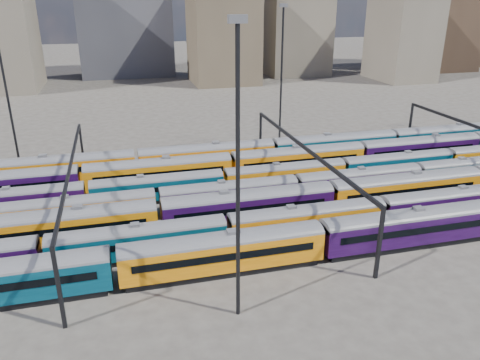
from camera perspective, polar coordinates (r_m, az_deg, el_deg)
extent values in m
plane|color=#3F3B36|center=(63.46, -0.87, -3.45)|extent=(500.00, 500.00, 0.00)
cube|color=black|center=(49.49, -2.03, -10.78)|extent=(19.99, 2.59, 0.74)
cube|color=#CE7108|center=(48.51, -2.06, -8.89)|extent=(21.04, 3.05, 3.05)
cylinder|color=#4C4C51|center=(47.75, -2.08, -7.31)|extent=(21.04, 3.05, 3.05)
cube|color=black|center=(47.02, -1.64, -9.43)|extent=(18.52, 0.06, 0.79)
cube|color=black|center=(49.64, -2.46, -7.65)|extent=(18.52, 0.06, 0.79)
cube|color=slate|center=(47.37, -2.10, -6.45)|extent=(1.05, 0.95, 0.37)
cube|color=black|center=(57.52, 19.66, -7.22)|extent=(19.99, 2.59, 0.74)
cube|color=#1E0632|center=(56.67, 19.90, -5.53)|extent=(21.04, 3.05, 3.05)
cylinder|color=#4C4C51|center=(56.02, 20.10, -4.14)|extent=(21.04, 3.05, 3.05)
cube|color=black|center=(55.41, 20.83, -5.88)|extent=(18.52, 0.06, 0.79)
cube|color=black|center=(57.64, 19.11, -4.55)|extent=(18.52, 0.06, 0.79)
cube|color=slate|center=(55.70, 20.20, -3.39)|extent=(1.05, 0.95, 0.37)
cube|color=black|center=(52.96, -12.06, -9.00)|extent=(17.99, 2.33, 0.66)
cube|color=#043346|center=(52.12, -12.20, -7.39)|extent=(18.94, 2.75, 2.75)
cylinder|color=#4C4C51|center=(51.48, -12.32, -6.05)|extent=(18.94, 2.75, 2.75)
cube|color=black|center=(50.74, -12.14, -7.80)|extent=(16.66, 0.06, 0.71)
cube|color=black|center=(53.20, -12.32, -6.37)|extent=(16.66, 0.06, 0.71)
cube|color=slate|center=(51.16, -12.39, -5.32)|extent=(0.95, 0.85, 0.33)
cube|color=black|center=(56.73, 8.12, -6.53)|extent=(17.99, 2.33, 0.66)
cube|color=#CE7108|center=(55.95, 8.21, -4.99)|extent=(18.94, 2.75, 2.75)
cylinder|color=#4C4C51|center=(55.35, 8.29, -3.72)|extent=(18.94, 2.75, 2.75)
cube|color=black|center=(54.67, 8.79, -5.31)|extent=(16.66, 0.06, 0.71)
cube|color=black|center=(56.95, 7.69, -4.09)|extent=(16.66, 0.06, 0.71)
cube|color=slate|center=(55.05, 8.33, -3.03)|extent=(0.95, 0.85, 0.33)
cube|color=black|center=(66.29, 23.95, -3.99)|extent=(17.99, 2.33, 0.66)
cube|color=#1E0632|center=(65.63, 24.18, -2.65)|extent=(18.94, 2.75, 2.75)
cylinder|color=#4C4C51|center=(65.12, 24.36, -1.54)|extent=(18.94, 2.75, 2.75)
cube|color=black|center=(64.54, 24.97, -2.86)|extent=(16.66, 0.06, 0.71)
cube|color=black|center=(66.49, 23.50, -1.92)|extent=(16.66, 0.06, 0.71)
cube|color=slate|center=(64.86, 24.46, -0.95)|extent=(0.95, 0.85, 0.33)
cube|color=black|center=(57.81, -20.74, -7.21)|extent=(20.44, 2.65, 0.75)
cube|color=#CE7108|center=(56.95, -20.99, -5.50)|extent=(21.52, 3.12, 3.12)
cylinder|color=#4C4C51|center=(56.30, -21.20, -4.08)|extent=(21.52, 3.12, 3.12)
cube|color=black|center=(55.38, -21.18, -5.87)|extent=(18.94, 0.06, 0.81)
cube|color=black|center=(58.21, -20.91, -4.48)|extent=(18.94, 0.06, 0.81)
cube|color=slate|center=(55.96, -21.32, -3.31)|extent=(1.08, 0.97, 0.38)
cube|color=black|center=(59.13, 1.05, -5.02)|extent=(20.44, 2.65, 0.75)
cube|color=#1E0632|center=(58.29, 1.06, -3.32)|extent=(21.52, 3.12, 3.12)
cylinder|color=#4C4C51|center=(57.65, 1.07, -1.91)|extent=(21.52, 3.12, 3.12)
cube|color=black|center=(56.76, 1.50, -3.63)|extent=(18.94, 0.06, 0.81)
cube|color=black|center=(59.52, 0.65, -2.37)|extent=(18.94, 0.06, 0.81)
cube|color=slate|center=(57.32, 1.08, -1.15)|extent=(1.08, 0.97, 0.38)
cube|color=black|center=(68.04, 19.30, -2.61)|extent=(20.44, 2.65, 0.75)
cube|color=#CE7108|center=(67.31, 19.50, -1.11)|extent=(21.52, 3.12, 3.12)
cylinder|color=#4C4C51|center=(66.76, 19.66, 0.13)|extent=(21.52, 3.12, 3.12)
cube|color=black|center=(65.99, 20.28, -1.31)|extent=(18.94, 0.06, 0.81)
cube|color=black|center=(68.38, 18.82, -0.33)|extent=(18.94, 0.06, 0.81)
cube|color=slate|center=(66.48, 19.75, 0.80)|extent=(1.08, 0.97, 0.38)
cube|color=black|center=(62.08, -18.72, -4.95)|extent=(17.54, 2.28, 0.65)
cube|color=#CE7108|center=(61.39, -18.90, -3.56)|extent=(18.46, 2.68, 2.68)
cylinder|color=#4C4C51|center=(60.86, -19.05, -2.42)|extent=(18.46, 2.68, 2.68)
cube|color=black|center=(60.03, -19.00, -3.82)|extent=(16.25, 0.06, 0.69)
cube|color=black|center=(62.50, -18.87, -2.78)|extent=(16.25, 0.06, 0.69)
cube|color=slate|center=(60.59, -19.13, -1.80)|extent=(0.92, 0.83, 0.32)
cube|color=black|center=(63.23, -1.29, -3.24)|extent=(17.54, 2.28, 0.65)
cube|color=#1E0632|center=(62.55, -1.30, -1.85)|extent=(18.46, 2.68, 2.68)
cylinder|color=#4C4C51|center=(62.03, -1.31, -0.72)|extent=(18.46, 2.68, 2.68)
cube|color=black|center=(61.21, -1.00, -2.07)|extent=(16.25, 0.06, 0.69)
cube|color=black|center=(63.64, -1.59, -1.12)|extent=(16.25, 0.06, 0.69)
cube|color=slate|center=(61.76, -1.32, -0.11)|extent=(0.92, 0.83, 0.32)
cube|color=black|center=(69.77, 14.12, -1.46)|extent=(17.54, 2.28, 0.65)
cube|color=#1E0632|center=(69.15, 14.24, -0.19)|extent=(18.46, 2.68, 2.68)
cylinder|color=#4C4C51|center=(68.68, 14.34, 0.84)|extent=(18.46, 2.68, 2.68)
cube|color=black|center=(67.94, 14.80, -0.35)|extent=(16.25, 0.06, 0.69)
cube|color=black|center=(70.14, 13.74, 0.45)|extent=(16.25, 0.06, 0.69)
cube|color=slate|center=(68.44, 14.39, 1.40)|extent=(0.92, 0.83, 0.32)
cube|color=black|center=(80.40, 26.15, 0.01)|extent=(17.54, 2.28, 0.65)
cube|color=#043346|center=(79.87, 26.35, 1.12)|extent=(18.46, 2.68, 2.68)
cylinder|color=#4C4C51|center=(79.46, 26.50, 2.02)|extent=(18.46, 2.68, 2.68)
cube|color=black|center=(78.82, 27.00, 1.00)|extent=(16.25, 0.06, 0.69)
cube|color=black|center=(80.73, 25.78, 1.66)|extent=(16.25, 0.06, 0.69)
cube|color=slate|center=(79.25, 26.59, 2.51)|extent=(0.92, 0.83, 0.32)
cube|color=black|center=(67.93, -25.83, -3.72)|extent=(17.23, 2.24, 0.63)
cube|color=#1E0632|center=(67.31, -26.05, -2.46)|extent=(18.14, 2.63, 2.63)
cylinder|color=#4C4C51|center=(66.83, -26.24, -1.43)|extent=(18.14, 2.63, 2.63)
cube|color=black|center=(65.98, -26.29, -2.66)|extent=(15.96, 0.06, 0.68)
cube|color=black|center=(68.40, -25.91, -1.77)|extent=(15.96, 0.06, 0.68)
cube|color=slate|center=(66.59, -26.33, -0.87)|extent=(0.91, 0.82, 0.32)
cube|color=black|center=(66.50, -9.89, -2.28)|extent=(17.23, 2.24, 0.63)
cube|color=#043346|center=(65.87, -9.98, -0.98)|extent=(18.14, 2.63, 2.63)
cylinder|color=#4C4C51|center=(65.38, -10.06, 0.09)|extent=(18.14, 2.63, 2.63)
cube|color=black|center=(64.52, -9.89, -1.16)|extent=(15.96, 0.06, 0.68)
cube|color=black|center=(66.99, -10.11, -0.31)|extent=(15.96, 0.06, 0.68)
cube|color=slate|center=(65.14, -10.10, 0.66)|extent=(0.91, 0.82, 0.32)
cube|color=black|center=(70.24, 5.48, -0.72)|extent=(17.23, 2.24, 0.63)
cube|color=#CE7108|center=(69.64, 5.52, 0.52)|extent=(18.14, 2.63, 2.63)
cylinder|color=#4C4C51|center=(69.18, 5.56, 1.54)|extent=(18.14, 2.63, 2.63)
cube|color=black|center=(68.37, 5.91, 0.38)|extent=(15.96, 0.06, 0.68)
cube|color=black|center=(70.70, 5.16, 1.14)|extent=(15.96, 0.06, 0.68)
cube|color=slate|center=(68.95, 5.58, 2.09)|extent=(0.91, 0.82, 0.32)
cube|color=black|center=(78.41, 18.46, 0.64)|extent=(17.23, 2.24, 0.63)
cube|color=#043346|center=(77.87, 18.60, 1.76)|extent=(18.14, 2.63, 2.63)
cylinder|color=#4C4C51|center=(77.46, 18.71, 2.68)|extent=(18.14, 2.63, 2.63)
cube|color=black|center=(76.73, 19.15, 1.65)|extent=(15.96, 0.06, 0.68)
cube|color=black|center=(78.82, 18.11, 2.30)|extent=(15.96, 0.06, 0.68)
cube|color=slate|center=(77.25, 18.77, 3.17)|extent=(0.91, 0.82, 0.32)
cube|color=black|center=(72.98, -27.20, -2.21)|extent=(20.37, 2.64, 0.75)
cube|color=black|center=(71.13, -9.74, -0.60)|extent=(20.37, 2.64, 0.75)
cube|color=#CE7108|center=(70.43, -9.84, 0.85)|extent=(21.44, 3.11, 3.11)
cylinder|color=#4C4C51|center=(69.91, -9.92, 2.04)|extent=(21.44, 3.11, 3.11)
cube|color=black|center=(68.83, -9.73, 0.69)|extent=(18.87, 0.06, 0.80)
cube|color=black|center=(71.78, -9.98, 1.56)|extent=(18.87, 0.06, 0.80)
cube|color=slate|center=(69.64, -9.96, 2.68)|extent=(1.07, 0.96, 0.38)
cube|color=black|center=(75.92, 7.02, 1.00)|extent=(20.37, 2.64, 0.75)
cube|color=#CE7108|center=(75.27, 7.09, 2.37)|extent=(21.44, 3.11, 3.11)
cylinder|color=#4C4C51|center=(74.78, 7.14, 3.50)|extent=(21.44, 3.11, 3.11)
cube|color=black|center=(73.77, 7.55, 2.26)|extent=(18.87, 0.06, 0.80)
cube|color=black|center=(76.53, 6.67, 3.01)|extent=(18.87, 0.06, 0.80)
cube|color=slate|center=(74.53, 7.17, 4.10)|extent=(1.07, 0.96, 0.38)
cube|color=black|center=(86.25, 20.79, 2.25)|extent=(20.37, 2.64, 0.75)
cube|color=#1E0632|center=(85.68, 20.95, 3.47)|extent=(21.44, 3.11, 3.11)
cylinder|color=#4C4C51|center=(85.25, 21.09, 4.46)|extent=(21.44, 3.11, 3.11)
cube|color=black|center=(84.37, 21.59, 3.38)|extent=(18.87, 0.06, 0.80)
cube|color=black|center=(86.79, 20.40, 4.03)|extent=(18.87, 0.06, 0.80)
cube|color=slate|center=(85.03, 21.17, 4.99)|extent=(1.07, 0.96, 0.38)
cube|color=black|center=(76.18, -20.80, -0.23)|extent=(20.79, 2.70, 0.77)
cube|color=#CE7108|center=(75.52, -21.00, 1.16)|extent=(21.88, 3.17, 3.17)
cylinder|color=#4C4C51|center=(75.02, -21.15, 2.30)|extent=(21.88, 3.17, 3.17)
cube|color=black|center=(73.89, -21.14, 1.02)|extent=(19.26, 0.06, 0.82)
cube|color=black|center=(76.91, -20.93, 1.83)|extent=(19.26, 0.06, 0.82)
cube|color=slate|center=(74.77, -21.24, 2.91)|extent=(1.09, 0.98, 0.38)
cube|color=black|center=(76.76, -3.97, 1.35)|extent=(20.79, 2.70, 0.77)
cube|color=#CE7108|center=(76.11, -4.01, 2.74)|extent=(21.88, 3.17, 3.17)
cylinder|color=#4C4C51|center=(75.61, -4.04, 3.88)|extent=(21.88, 3.17, 3.17)
cube|color=black|center=(74.49, -3.78, 2.64)|extent=(19.26, 0.06, 0.82)
cube|color=black|center=(77.49, -4.25, 3.38)|extent=(19.26, 0.06, 0.82)
cube|color=slate|center=(75.36, -4.06, 4.49)|extent=(1.09, 0.98, 0.38)
cube|color=black|center=(83.62, 11.34, 2.69)|extent=(20.79, 2.70, 0.77)
cube|color=#043346|center=(83.02, 11.44, 3.97)|extent=(21.88, 3.17, 3.17)
cylinder|color=#4C4C51|center=(82.57, 11.52, 5.02)|extent=(21.88, 3.17, 3.17)
cube|color=black|center=(81.54, 11.94, 3.89)|extent=(19.26, 0.06, 0.82)
cube|color=black|center=(84.29, 10.98, 4.55)|extent=(19.26, 0.06, 0.82)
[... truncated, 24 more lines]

